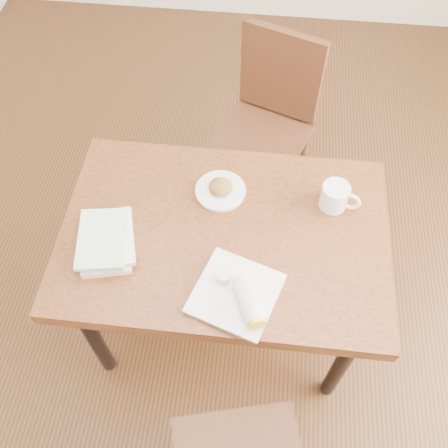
# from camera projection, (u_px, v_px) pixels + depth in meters

# --- Properties ---
(ground) EXTENTS (4.00, 5.00, 0.01)m
(ground) POSITION_uv_depth(u_px,v_px,m) (224.00, 316.00, 2.44)
(ground) COLOR #472814
(ground) RESTS_ON ground
(room_walls) EXTENTS (4.02, 5.02, 2.80)m
(room_walls) POSITION_uv_depth(u_px,v_px,m) (224.00, 11.00, 1.09)
(room_walls) COLOR white
(room_walls) RESTS_ON ground
(table) EXTENTS (1.20, 0.80, 0.75)m
(table) POSITION_uv_depth(u_px,v_px,m) (224.00, 244.00, 1.89)
(table) COLOR brown
(table) RESTS_ON ground
(chair_far) EXTENTS (0.54, 0.54, 0.95)m
(chair_far) POSITION_uv_depth(u_px,v_px,m) (269.00, 116.00, 2.44)
(chair_far) COLOR #3F1E12
(chair_far) RESTS_ON ground
(plate_scone) EXTENTS (0.20, 0.20, 0.06)m
(plate_scone) POSITION_uv_depth(u_px,v_px,m) (221.00, 189.00, 1.90)
(plate_scone) COLOR white
(plate_scone) RESTS_ON table
(coffee_mug) EXTENTS (0.15, 0.10, 0.10)m
(coffee_mug) POSITION_uv_depth(u_px,v_px,m) (336.00, 196.00, 1.84)
(coffee_mug) COLOR white
(coffee_mug) RESTS_ON table
(plate_burrito) EXTENTS (0.34, 0.34, 0.09)m
(plate_burrito) POSITION_uv_depth(u_px,v_px,m) (240.00, 296.00, 1.64)
(plate_burrito) COLOR white
(plate_burrito) RESTS_ON table
(book_stack) EXTENTS (0.24, 0.29, 0.07)m
(book_stack) POSITION_uv_depth(u_px,v_px,m) (107.00, 241.00, 1.76)
(book_stack) COLOR white
(book_stack) RESTS_ON table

